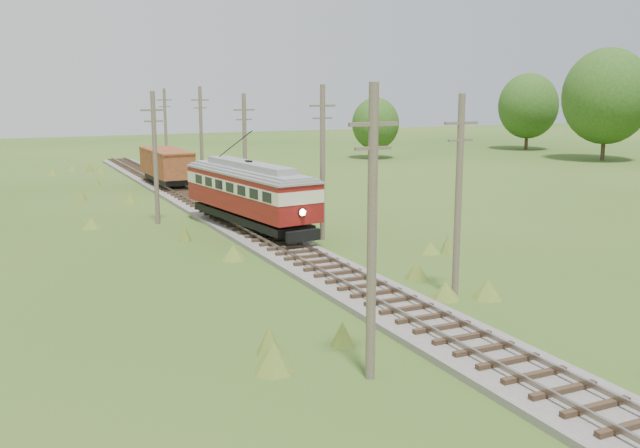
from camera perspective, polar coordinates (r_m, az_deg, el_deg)
railbed_main at (r=43.50m, az=-5.31°, el=-0.62°), size 3.60×96.00×0.57m
streetcar at (r=43.72m, az=-5.68°, el=2.73°), size 4.53×12.73×5.76m
gondola at (r=64.44m, az=-12.17°, el=4.67°), size 3.06×8.74×2.88m
gravel_pile at (r=57.68m, az=-6.19°, el=2.53°), size 3.00×3.18×1.09m
utility_pole_r_2 at (r=30.26m, az=11.02°, el=2.29°), size 1.60×0.30×8.60m
utility_pole_r_3 at (r=41.30m, az=0.21°, el=5.04°), size 1.60×0.30×9.00m
utility_pole_r_4 at (r=53.25m, az=-6.04°, el=5.97°), size 1.60×0.30×8.40m
utility_pole_r_5 at (r=65.72m, az=-9.48°, el=7.03°), size 1.60×0.30×8.90m
utility_pole_r_6 at (r=78.25m, az=-12.25°, el=7.46°), size 1.60×0.30×8.70m
utility_pole_l_a at (r=21.23m, az=4.18°, el=-0.61°), size 1.60×0.30×9.00m
utility_pole_l_b at (r=47.37m, az=-13.05°, el=5.27°), size 1.60×0.30×8.60m
tree_right_4 at (r=93.78m, az=21.97°, el=9.46°), size 10.50×10.50×13.53m
tree_right_5 at (r=106.70m, az=16.32°, el=9.05°), size 8.40×8.40×10.82m
tree_mid_b at (r=89.98m, az=4.46°, el=8.00°), size 5.88×5.88×7.57m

